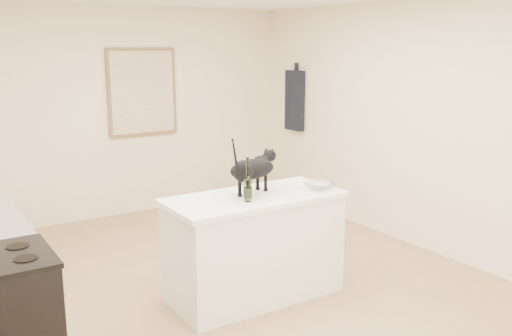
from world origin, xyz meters
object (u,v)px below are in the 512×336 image
object	(u,v)px
stove	(4,331)
glass_bowl	(320,186)
black_cat	(252,172)
wine_bottle	(248,182)

from	to	relation	value
stove	glass_bowl	xyz separation A→B (m)	(2.64, 0.26, 0.48)
black_cat	stove	bearing A→B (deg)	168.24
stove	glass_bowl	bearing A→B (deg)	5.55
black_cat	glass_bowl	world-z (taller)	black_cat
stove	glass_bowl	size ratio (longest dim) A/B	3.41
stove	black_cat	bearing A→B (deg)	12.33
black_cat	glass_bowl	size ratio (longest dim) A/B	2.08
stove	black_cat	size ratio (longest dim) A/B	1.64
glass_bowl	black_cat	bearing A→B (deg)	161.17
stove	wine_bottle	distance (m)	2.02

